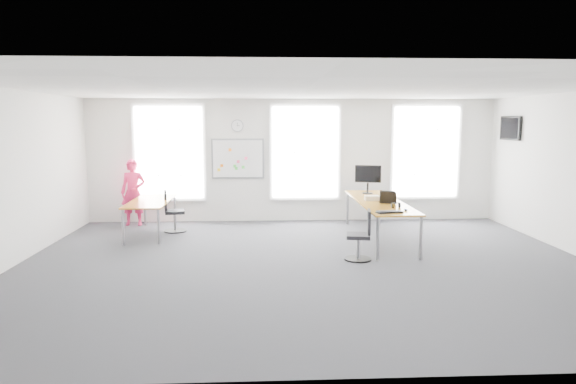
{
  "coord_description": "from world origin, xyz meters",
  "views": [
    {
      "loc": [
        -0.75,
        -8.59,
        2.44
      ],
      "look_at": [
        -0.26,
        1.2,
        1.1
      ],
      "focal_mm": 32.0,
      "sensor_mm": 36.0,
      "label": 1
    }
  ],
  "objects": [
    {
      "name": "wall_left",
      "position": [
        -5.0,
        0.0,
        1.5
      ],
      "size": [
        0.0,
        10.0,
        10.0
      ],
      "primitive_type": "plane",
      "rotation": [
        1.57,
        0.0,
        1.57
      ],
      "color": "white",
      "rests_on": "ground"
    },
    {
      "name": "wall_clock",
      "position": [
        -1.35,
        3.97,
        2.35
      ],
      "size": [
        0.3,
        0.04,
        0.3
      ],
      "primitive_type": "cylinder",
      "rotation": [
        1.57,
        0.0,
        0.0
      ],
      "color": "gray",
      "rests_on": "wall_back"
    },
    {
      "name": "window_left",
      "position": [
        -3.0,
        3.97,
        1.7
      ],
      "size": [
        1.6,
        0.06,
        2.2
      ],
      "primitive_type": "cube",
      "color": "white",
      "rests_on": "wall_back"
    },
    {
      "name": "paper_stack",
      "position": [
        1.53,
        1.9,
        0.87
      ],
      "size": [
        0.3,
        0.23,
        0.1
      ],
      "primitive_type": "cube",
      "rotation": [
        0.0,
        0.0,
        -0.05
      ],
      "color": "beige",
      "rests_on": "desk_right"
    },
    {
      "name": "window_right",
      "position": [
        3.3,
        3.97,
        1.7
      ],
      "size": [
        1.6,
        0.06,
        2.2
      ],
      "primitive_type": "cube",
      "color": "white",
      "rests_on": "wall_back"
    },
    {
      "name": "wall_front",
      "position": [
        0.0,
        -4.0,
        1.5
      ],
      "size": [
        10.0,
        0.0,
        10.0
      ],
      "primitive_type": "plane",
      "rotation": [
        -1.57,
        0.0,
        0.0
      ],
      "color": "white",
      "rests_on": "ground"
    },
    {
      "name": "chair_left",
      "position": [
        -2.77,
        2.81,
        0.41
      ],
      "size": [
        0.5,
        0.5,
        0.93
      ],
      "rotation": [
        0.0,
        0.0,
        1.78
      ],
      "color": "black",
      "rests_on": "ground"
    },
    {
      "name": "desk_left",
      "position": [
        -3.19,
        2.57,
        0.69
      ],
      "size": [
        0.82,
        2.05,
        0.75
      ],
      "color": "#AA7021",
      "rests_on": "ground"
    },
    {
      "name": "whiteboard",
      "position": [
        -1.35,
        3.97,
        1.55
      ],
      "size": [
        1.2,
        0.03,
        0.9
      ],
      "primitive_type": "cube",
      "color": "white",
      "rests_on": "wall_back"
    },
    {
      "name": "lens_cap",
      "position": [
        1.73,
        0.93,
        0.82
      ],
      "size": [
        0.06,
        0.06,
        0.01
      ],
      "primitive_type": "cylinder",
      "rotation": [
        0.0,
        0.0,
        0.15
      ],
      "color": "black",
      "rests_on": "desk_right"
    },
    {
      "name": "mouse",
      "position": [
        1.88,
        0.59,
        0.84
      ],
      "size": [
        0.1,
        0.13,
        0.04
      ],
      "primitive_type": "ellipsoid",
      "rotation": [
        0.0,
        0.0,
        0.34
      ],
      "color": "black",
      "rests_on": "desk_right"
    },
    {
      "name": "headphones",
      "position": [
        1.79,
        0.97,
        0.86
      ],
      "size": [
        0.17,
        0.09,
        0.1
      ],
      "rotation": [
        0.0,
        0.0,
        -0.3
      ],
      "color": "black",
      "rests_on": "desk_right"
    },
    {
      "name": "chair_right",
      "position": [
        0.99,
        0.24,
        0.4
      ],
      "size": [
        0.48,
        0.48,
        0.9
      ],
      "rotation": [
        0.0,
        0.0,
        -1.74
      ],
      "color": "black",
      "rests_on": "ground"
    },
    {
      "name": "person",
      "position": [
        -3.81,
        3.6,
        0.79
      ],
      "size": [
        0.58,
        0.39,
        1.57
      ],
      "primitive_type": "imported",
      "rotation": [
        0.0,
        0.0,
        0.02
      ],
      "color": "#C51F4F",
      "rests_on": "ground"
    },
    {
      "name": "keyboard",
      "position": [
        1.53,
        0.41,
        0.83
      ],
      "size": [
        0.51,
        0.29,
        0.02
      ],
      "primitive_type": "cube",
      "rotation": [
        0.0,
        0.0,
        0.26
      ],
      "color": "black",
      "rests_on": "desk_right"
    },
    {
      "name": "floor",
      "position": [
        0.0,
        0.0,
        0.0
      ],
      "size": [
        10.0,
        10.0,
        0.0
      ],
      "primitive_type": "plane",
      "color": "#252529",
      "rests_on": "ground"
    },
    {
      "name": "desk_right",
      "position": [
        1.67,
        1.82,
        0.76
      ],
      "size": [
        0.9,
        3.36,
        0.82
      ],
      "color": "#AA7021",
      "rests_on": "ground"
    },
    {
      "name": "tv",
      "position": [
        4.95,
        3.0,
        2.3
      ],
      "size": [
        0.06,
        0.9,
        0.55
      ],
      "primitive_type": "cube",
      "color": "black",
      "rests_on": "wall_right"
    },
    {
      "name": "ceiling",
      "position": [
        0.0,
        0.0,
        3.0
      ],
      "size": [
        10.0,
        10.0,
        0.0
      ],
      "primitive_type": "plane",
      "rotation": [
        3.14,
        0.0,
        0.0
      ],
      "color": "white",
      "rests_on": "ground"
    },
    {
      "name": "window_mid",
      "position": [
        0.3,
        3.97,
        1.7
      ],
      "size": [
        1.6,
        0.06,
        2.2
      ],
      "primitive_type": "cube",
      "color": "white",
      "rests_on": "wall_back"
    },
    {
      "name": "monitor",
      "position": [
        1.64,
        2.87,
        1.21
      ],
      "size": [
        0.58,
        0.24,
        0.65
      ],
      "rotation": [
        0.0,
        0.0,
        -0.25
      ],
      "color": "black",
      "rests_on": "desk_right"
    },
    {
      "name": "laptop_sleeve",
      "position": [
        1.75,
        1.42,
        0.94
      ],
      "size": [
        0.32,
        0.26,
        0.26
      ],
      "rotation": [
        0.0,
        0.0,
        -0.31
      ],
      "color": "black",
      "rests_on": "desk_right"
    },
    {
      "name": "wall_back",
      "position": [
        0.0,
        4.0,
        1.5
      ],
      "size": [
        10.0,
        0.0,
        10.0
      ],
      "primitive_type": "plane",
      "rotation": [
        1.57,
        0.0,
        0.0
      ],
      "color": "white",
      "rests_on": "ground"
    }
  ]
}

